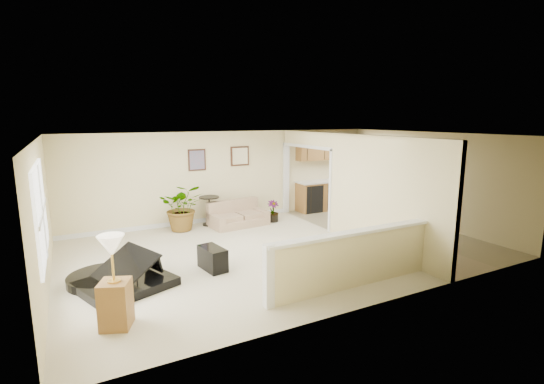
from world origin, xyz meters
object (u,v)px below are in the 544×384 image
palm_plant (183,208)px  small_plant (273,213)px  piano (121,255)px  piano_bench (213,258)px  lamp_stand (115,289)px  loveseat (238,213)px  accent_table (209,207)px

palm_plant → small_plant: (2.45, -0.31, -0.35)m
piano → palm_plant: (1.86, 2.89, 0.04)m
piano_bench → small_plant: bearing=44.2°
piano → piano_bench: bearing=-21.8°
lamp_stand → loveseat: bearing=49.3°
lamp_stand → palm_plant: bearing=63.9°
piano → loveseat: piano is taller
palm_plant → lamp_stand: 4.81m
palm_plant → lamp_stand: size_ratio=1.02×
piano → piano_bench: 1.66m
loveseat → palm_plant: bearing=167.6°
piano → accent_table: size_ratio=2.51×
loveseat → accent_table: 0.78m
piano → piano_bench: size_ratio=3.00×
small_plant → piano_bench: bearing=-135.8°
accent_table → lamp_stand: size_ratio=0.59×
piano → palm_plant: bearing=36.4°
piano_bench → lamp_stand: bearing=-143.5°
loveseat → accent_table: loveseat is taller
piano → piano_bench: piano is taller
palm_plant → small_plant: size_ratio=2.26×
small_plant → loveseat: bearing=173.3°
piano_bench → loveseat: loveseat is taller
piano → accent_table: 4.03m
accent_table → piano: bearing=-130.6°
lamp_stand → accent_table: bearing=57.3°
loveseat → small_plant: size_ratio=2.66×
piano_bench → lamp_stand: (-1.88, -1.40, 0.34)m
piano → loveseat: bearing=18.5°
piano → palm_plant: piano is taller
palm_plant → piano: bearing=-122.7°
piano → small_plant: (4.31, 2.59, -0.30)m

